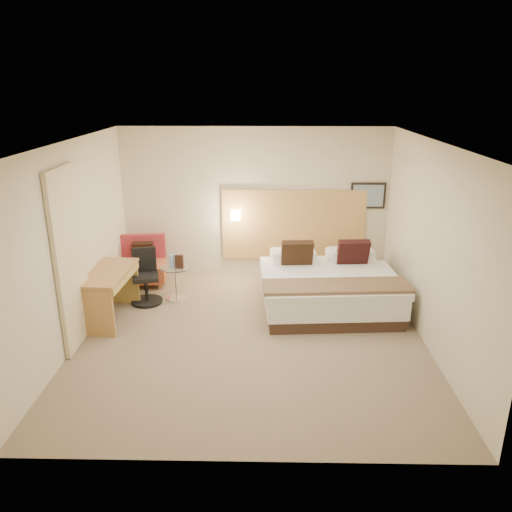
{
  "coord_description": "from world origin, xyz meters",
  "views": [
    {
      "loc": [
        0.19,
        -6.33,
        3.4
      ],
      "look_at": [
        0.06,
        0.45,
        1.04
      ],
      "focal_mm": 35.0,
      "sensor_mm": 36.0,
      "label": 1
    }
  ],
  "objects_px": {
    "lounge_chair": "(143,265)",
    "desk": "(110,281)",
    "desk_chair": "(146,281)",
    "side_table": "(176,281)",
    "bed": "(327,286)"
  },
  "relations": [
    {
      "from": "desk",
      "to": "side_table",
      "type": "bearing_deg",
      "value": 41.69
    },
    {
      "from": "lounge_chair",
      "to": "side_table",
      "type": "relative_size",
      "value": 1.52
    },
    {
      "from": "lounge_chair",
      "to": "desk",
      "type": "distance_m",
      "value": 1.51
    },
    {
      "from": "bed",
      "to": "side_table",
      "type": "bearing_deg",
      "value": 175.74
    },
    {
      "from": "desk",
      "to": "desk_chair",
      "type": "xyz_separation_m",
      "value": [
        0.37,
        0.63,
        -0.24
      ]
    },
    {
      "from": "lounge_chair",
      "to": "desk_chair",
      "type": "relative_size",
      "value": 0.98
    },
    {
      "from": "lounge_chair",
      "to": "side_table",
      "type": "distance_m",
      "value": 1.02
    },
    {
      "from": "bed",
      "to": "desk_chair",
      "type": "distance_m",
      "value": 2.93
    },
    {
      "from": "desk",
      "to": "desk_chair",
      "type": "distance_m",
      "value": 0.77
    },
    {
      "from": "desk",
      "to": "desk_chair",
      "type": "height_order",
      "value": "desk_chair"
    },
    {
      "from": "desk",
      "to": "lounge_chair",
      "type": "bearing_deg",
      "value": 85.25
    },
    {
      "from": "side_table",
      "to": "bed",
      "type": "bearing_deg",
      "value": -4.26
    },
    {
      "from": "lounge_chair",
      "to": "desk",
      "type": "xyz_separation_m",
      "value": [
        -0.12,
        -1.48,
        0.28
      ]
    },
    {
      "from": "bed",
      "to": "desk",
      "type": "relative_size",
      "value": 1.75
    },
    {
      "from": "bed",
      "to": "lounge_chair",
      "type": "relative_size",
      "value": 2.56
    }
  ]
}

